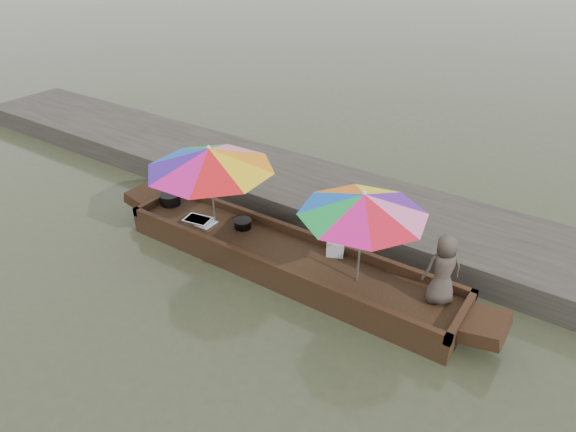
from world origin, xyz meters
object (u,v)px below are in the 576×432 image
Objects in this scene: charcoal_grill at (243,224)px; cooking_pot at (170,199)px; tray_crayfish at (198,221)px; umbrella_stern at (361,238)px; umbrella_bow at (212,187)px; supply_bag at (336,248)px; tray_scallop at (202,223)px; boat_hull at (285,260)px; vendor at (443,270)px.

cooking_pot is at bearing -176.64° from charcoal_grill.
tray_crayfish is 3.28m from umbrella_stern.
tray_crayfish is at bearing -157.15° from umbrella_bow.
charcoal_grill is 1.08× the size of supply_bag.
supply_bag is (2.46, 0.54, 0.10)m from tray_scallop.
cooking_pot is 1.38× the size of supply_bag.
umbrella_stern is at bearing 0.00° from umbrella_bow.
tray_crayfish is at bearing -176.02° from boat_hull.
umbrella_bow is 1.18× the size of umbrella_stern.
supply_bag is (0.73, 0.41, 0.30)m from boat_hull.
cooking_pot is 0.34× the size of vendor.
charcoal_grill is 3.65m from vendor.
tray_crayfish is 0.80m from umbrella_bow.
tray_crayfish is at bearing -177.55° from tray_scallop.
supply_bag reaches higher than tray_crayfish.
boat_hull is 5.42× the size of vendor.
umbrella_bow reaches higher than tray_scallop.
cooking_pot is 0.97m from tray_crayfish.
supply_bag is at bearing 6.24° from charcoal_grill.
umbrella_bow is (-4.09, -0.22, 0.22)m from vendor.
boat_hull is at bearing 3.98° from tray_crayfish.
tray_scallop is at bearing 2.45° from tray_crayfish.
tray_crayfish is 4.44m from vendor.
cooking_pot is 4.19m from umbrella_stern.
supply_bag is (2.57, 0.54, 0.09)m from tray_crayfish.
umbrella_bow is (-1.53, 0.00, 0.95)m from boat_hull.
umbrella_stern reaches higher than charcoal_grill.
supply_bag is at bearing -44.21° from vendor.
tray_crayfish is 0.22× the size of umbrella_bow.
supply_bag is at bearing 29.49° from boat_hull.
supply_bag is at bearing 4.83° from cooking_pot.
tray_crayfish is 2.63m from supply_bag.
tray_crayfish reaches higher than tray_scallop.
tray_scallop is 4.33m from vendor.
supply_bag is 0.13× the size of umbrella_bow.
cooking_pot is 1.72m from charcoal_grill.
umbrella_stern is at bearing -1.64° from cooking_pot.
tray_scallop is 0.22× the size of umbrella_bow.
vendor is at bearing 4.59° from tray_crayfish.
vendor is 0.59× the size of umbrella_stern.
charcoal_grill is 0.16× the size of umbrella_stern.
boat_hull is at bearing 180.00° from umbrella_stern.
cooking_pot is 1.27× the size of charcoal_grill.
umbrella_bow is at bearing 180.00° from boat_hull.
vendor is (5.33, 0.11, 0.46)m from cooking_pot.
boat_hull is 15.72× the size of cooking_pot.
charcoal_grill reaches higher than tray_scallop.
vendor is (3.62, 0.01, 0.49)m from charcoal_grill.
charcoal_grill is at bearing 27.23° from tray_scallop.
cooking_pot is 0.20× the size of umbrella_stern.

